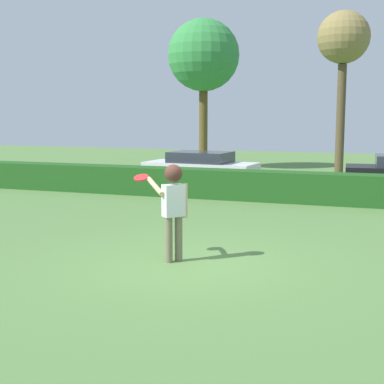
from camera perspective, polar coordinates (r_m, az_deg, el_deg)
ground_plane at (r=10.07m, az=-0.28°, el=-7.41°), size 60.00×60.00×0.00m
person at (r=10.05m, az=-1.93°, el=-0.89°), size 0.83×0.48×1.78m
frisbee at (r=10.45m, az=-5.22°, el=1.48°), size 0.28×0.27×0.11m
hedge_row at (r=17.34m, az=8.40°, el=0.58°), size 26.80×0.90×0.91m
parked_car_white at (r=21.04m, az=0.88°, el=2.61°), size 4.33×2.10×1.25m
maple_tree at (r=27.04m, az=1.18°, el=13.68°), size 3.38×3.38×7.09m
bare_elm_tree at (r=25.04m, az=15.19°, el=14.56°), size 2.20×2.20×6.94m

